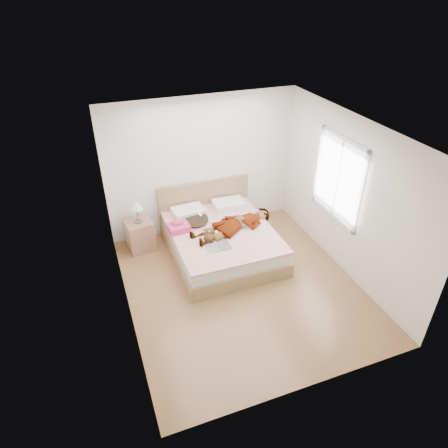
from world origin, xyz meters
name	(u,v)px	position (x,y,z in m)	size (l,w,h in m)	color
ground	(242,286)	(0.00, 0.00, 0.00)	(4.00, 4.00, 0.00)	#522C19
woman	(234,222)	(0.23, 0.96, 0.62)	(0.61, 1.61, 0.22)	white
hair	(196,219)	(-0.34, 1.41, 0.55)	(0.46, 0.56, 0.08)	black
phone	(200,214)	(-0.27, 1.36, 0.67)	(0.04, 0.09, 0.01)	silver
room_shell	(338,179)	(1.77, 0.30, 1.50)	(4.00, 4.00, 4.00)	white
bed	(220,239)	(0.00, 1.04, 0.28)	(1.80, 2.08, 1.00)	brown
towel	(178,227)	(-0.71, 1.22, 0.59)	(0.39, 0.32, 0.19)	#D93B80
magazine	(218,246)	(-0.24, 0.52, 0.52)	(0.48, 0.32, 0.03)	white
coffee_mug	(217,234)	(-0.14, 0.82, 0.56)	(0.12, 0.10, 0.09)	white
plush_toy	(208,237)	(-0.33, 0.72, 0.58)	(0.19, 0.27, 0.14)	black
nightstand	(140,233)	(-1.33, 1.64, 0.33)	(0.52, 0.48, 1.00)	brown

